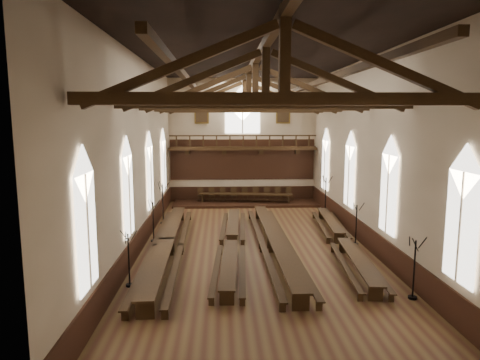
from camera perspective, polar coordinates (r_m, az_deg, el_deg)
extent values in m
plane|color=brown|center=(23.08, 1.95, -9.01)|extent=(26.00, 26.00, 0.00)
plane|color=beige|center=(35.05, 0.33, 5.28)|extent=(12.00, 0.00, 12.00)
plane|color=beige|center=(9.32, 8.36, -3.47)|extent=(12.00, 0.00, 12.00)
plane|color=beige|center=(22.44, -13.47, 3.30)|extent=(0.00, 26.00, 26.00)
plane|color=beige|center=(23.36, 16.88, 3.36)|extent=(0.00, 26.00, 26.00)
plane|color=black|center=(22.24, 2.09, 16.39)|extent=(26.00, 26.00, 0.00)
cube|color=#351A10|center=(35.52, 0.33, -1.83)|extent=(11.90, 0.08, 1.20)
cube|color=#351A10|center=(23.22, -13.00, -7.57)|extent=(0.08, 25.90, 1.20)
cube|color=#351A10|center=(24.11, 16.34, -7.11)|extent=(0.08, 25.90, 1.20)
cube|color=silver|center=(14.05, -19.76, -6.55)|extent=(0.05, 1.80, 3.60)
cube|color=silver|center=(13.71, -20.14, 0.75)|extent=(0.05, 1.80, 1.80)
cylinder|color=beige|center=(14.03, -19.61, -6.55)|extent=(0.08, 0.08, 3.60)
cube|color=silver|center=(19.72, -14.65, -2.11)|extent=(0.05, 1.80, 3.60)
cube|color=silver|center=(19.48, -14.85, 3.10)|extent=(0.05, 1.80, 1.80)
cylinder|color=beige|center=(19.71, -14.54, -2.11)|extent=(0.08, 0.08, 3.60)
cube|color=silver|center=(25.54, -11.86, 0.33)|extent=(0.05, 1.80, 3.60)
cube|color=silver|center=(25.35, -11.99, 4.36)|extent=(0.05, 1.80, 1.80)
cylinder|color=beige|center=(25.53, -11.78, 0.33)|extent=(0.08, 0.08, 3.60)
cube|color=silver|center=(31.43, -10.11, 1.86)|extent=(0.05, 1.80, 3.60)
cube|color=silver|center=(31.28, -10.20, 5.14)|extent=(0.05, 1.80, 1.80)
cylinder|color=beige|center=(31.42, -10.04, 1.86)|extent=(0.08, 0.08, 3.60)
cube|color=silver|center=(15.45, 27.38, -5.67)|extent=(0.05, 1.80, 3.60)
cube|color=silver|center=(15.14, 27.84, 0.97)|extent=(0.05, 1.80, 1.80)
cylinder|color=beige|center=(15.43, 27.25, -5.68)|extent=(0.08, 0.08, 3.60)
cube|color=silver|center=(20.74, 19.16, -1.80)|extent=(0.05, 1.80, 3.60)
cube|color=silver|center=(20.51, 19.40, 3.16)|extent=(0.05, 1.80, 1.80)
cylinder|color=beige|center=(20.72, 19.06, -1.80)|extent=(0.08, 0.08, 3.60)
cube|color=silver|center=(26.33, 14.38, 0.49)|extent=(0.05, 1.80, 3.60)
cube|color=silver|center=(26.16, 14.52, 4.39)|extent=(0.05, 1.80, 1.80)
cylinder|color=beige|center=(26.32, 14.29, 0.49)|extent=(0.08, 0.08, 3.60)
cube|color=silver|center=(32.08, 11.28, 1.96)|extent=(0.05, 1.80, 3.60)
cube|color=silver|center=(31.93, 11.38, 5.17)|extent=(0.05, 1.80, 1.80)
cylinder|color=beige|center=(32.07, 11.21, 1.96)|extent=(0.08, 0.08, 3.60)
cube|color=silver|center=(34.90, 0.34, 8.22)|extent=(2.80, 0.05, 2.40)
cube|color=silver|center=(34.92, 0.34, 10.19)|extent=(2.80, 0.05, 2.80)
cylinder|color=beige|center=(34.86, 0.34, 8.22)|extent=(0.10, 0.10, 2.40)
cube|color=#392412|center=(34.44, 0.38, 4.22)|extent=(11.80, 1.20, 0.20)
cube|color=#351A10|center=(35.11, 0.33, 2.75)|extent=(11.80, 0.10, 3.30)
cube|color=#392412|center=(33.84, 0.43, 5.93)|extent=(11.60, 0.12, 0.10)
cube|color=#392412|center=(33.89, 0.43, 4.41)|extent=(11.60, 0.12, 0.10)
cube|color=#392412|center=(34.92, -7.06, 3.81)|extent=(0.35, 0.40, 0.50)
cube|color=#392412|center=(34.81, -2.12, 3.85)|extent=(0.35, 0.40, 0.50)
cube|color=#392412|center=(34.96, 2.81, 3.87)|extent=(0.35, 0.40, 0.50)
cube|color=#392412|center=(35.37, 7.67, 3.85)|extent=(0.35, 0.40, 0.50)
cube|color=brown|center=(34.90, -5.14, 8.68)|extent=(1.15, 0.06, 1.45)
cube|color=black|center=(34.86, -5.14, 8.68)|extent=(0.95, 0.04, 1.25)
cube|color=brown|center=(35.23, 5.77, 8.67)|extent=(1.15, 0.06, 1.45)
cube|color=black|center=(35.19, 5.78, 8.67)|extent=(0.95, 0.04, 1.25)
cube|color=#392412|center=(12.09, 5.89, 10.71)|extent=(11.70, 0.35, 0.35)
cube|color=#392412|center=(12.22, 5.99, 16.82)|extent=(0.30, 0.30, 2.40)
cube|color=#392412|center=(12.09, -8.16, 14.96)|extent=(5.44, 0.26, 2.40)
cube|color=#392412|center=(12.90, 19.13, 14.17)|extent=(5.44, 0.26, 2.40)
cube|color=#392412|center=(17.05, 3.41, 10.05)|extent=(11.70, 0.35, 0.35)
cube|color=#392412|center=(17.14, 3.45, 14.40)|extent=(0.30, 0.30, 2.40)
cube|color=#392412|center=(17.05, -6.50, 13.05)|extent=(5.44, 0.26, 2.40)
cube|color=#392412|center=(17.63, 13.02, 12.73)|extent=(5.44, 0.26, 2.40)
cube|color=#392412|center=(22.03, 2.05, 9.68)|extent=(11.70, 0.35, 0.35)
cube|color=#392412|center=(22.10, 2.07, 13.05)|extent=(0.30, 0.30, 2.40)
cube|color=#392412|center=(22.03, -5.59, 11.99)|extent=(5.44, 0.26, 2.40)
cube|color=#392412|center=(22.48, 9.56, 11.84)|extent=(5.44, 0.26, 2.40)
cube|color=#392412|center=(27.02, 1.19, 9.45)|extent=(11.70, 0.35, 0.35)
cube|color=#392412|center=(27.07, 1.20, 12.20)|extent=(0.30, 0.30, 2.40)
cube|color=#392412|center=(27.01, -5.03, 11.33)|extent=(5.44, 0.26, 2.40)
cube|color=#392412|center=(27.38, 7.34, 11.25)|extent=(5.44, 0.26, 2.40)
cube|color=#392412|center=(32.01, 0.61, 9.28)|extent=(11.70, 0.35, 0.35)
cube|color=#392412|center=(32.05, 0.61, 11.61)|extent=(0.30, 0.30, 2.40)
cube|color=#392412|center=(32.00, -4.64, 10.87)|extent=(5.44, 0.26, 2.40)
cube|color=#392412|center=(32.32, 5.81, 10.83)|extent=(5.44, 0.26, 2.40)
cube|color=#392412|center=(22.09, -6.89, 13.00)|extent=(0.25, 25.70, 0.25)
cube|color=#392412|center=(22.61, 10.80, 12.81)|extent=(0.25, 25.70, 0.25)
cube|color=#392412|center=(22.20, 2.08, 15.63)|extent=(0.30, 25.70, 0.30)
cube|color=#392412|center=(18.69, -11.11, -10.90)|extent=(0.89, 7.66, 0.09)
cube|color=#392412|center=(15.70, -13.00, -16.44)|extent=(0.65, 0.10, 0.73)
cube|color=#392412|center=(22.06, -9.75, -8.97)|extent=(0.65, 0.10, 0.73)
cube|color=#392412|center=(18.86, -11.07, -12.34)|extent=(0.20, 6.78, 0.09)
cube|color=#392412|center=(18.90, -13.17, -11.77)|extent=(0.43, 7.65, 0.07)
cube|color=#392412|center=(15.84, -15.54, -16.91)|extent=(0.25, 0.08, 0.43)
cube|color=#392412|center=(22.24, -11.48, -9.28)|extent=(0.25, 0.08, 0.43)
cube|color=#392412|center=(18.72, -8.99, -11.84)|extent=(0.43, 7.65, 0.07)
cube|color=#392412|center=(15.62, -10.45, -17.11)|extent=(0.25, 0.08, 0.43)
cube|color=#392412|center=(22.09, -7.95, -9.32)|extent=(0.25, 0.08, 0.43)
cube|color=#392412|center=(25.74, -8.68, -5.48)|extent=(0.89, 7.66, 0.09)
cube|color=#392412|center=(22.55, -9.59, -8.58)|extent=(0.65, 0.10, 0.73)
cube|color=#392412|center=(29.16, -7.95, -4.64)|extent=(0.65, 0.10, 0.73)
cube|color=#392412|center=(25.86, -8.66, -6.56)|extent=(0.20, 6.78, 0.09)
cube|color=#392412|center=(25.88, -10.17, -6.16)|extent=(0.43, 7.65, 0.07)
cube|color=#392412|center=(22.62, -11.32, -8.97)|extent=(0.25, 0.08, 0.43)
cube|color=#392412|center=(29.31, -9.26, -4.91)|extent=(0.25, 0.08, 0.43)
cube|color=#392412|center=(25.76, -7.15, -6.16)|extent=(0.43, 7.65, 0.07)
cube|color=#392412|center=(22.48, -7.86, -9.00)|extent=(0.25, 0.08, 0.43)
cube|color=#392412|center=(29.20, -6.60, -4.91)|extent=(0.25, 0.08, 0.43)
cube|color=#392412|center=(18.96, -0.78, -10.84)|extent=(0.98, 6.49, 0.07)
cube|color=#392412|center=(16.38, -0.45, -15.34)|extent=(0.55, 0.10, 0.62)
cube|color=#392412|center=(21.83, -1.02, -9.19)|extent=(0.55, 0.10, 0.62)
cube|color=#392412|center=(19.10, -0.78, -12.05)|extent=(0.37, 5.72, 0.07)
cube|color=#392412|center=(19.07, -2.54, -11.59)|extent=(0.60, 6.47, 0.06)
cube|color=#392412|center=(16.41, -2.52, -15.80)|extent=(0.21, 0.08, 0.36)
cube|color=#392412|center=(21.93, -2.54, -9.46)|extent=(0.21, 0.08, 0.36)
cube|color=#392412|center=(19.05, 0.98, -11.61)|extent=(0.60, 6.47, 0.06)
cube|color=#392412|center=(16.39, 1.64, -15.82)|extent=(0.21, 0.08, 0.36)
cube|color=#392412|center=(21.91, 0.50, -9.48)|extent=(0.21, 0.08, 0.36)
cube|color=#392412|center=(26.06, -1.28, -5.48)|extent=(0.98, 6.49, 0.07)
cube|color=#392412|center=(23.34, -1.12, -8.02)|extent=(0.55, 0.10, 0.62)
cube|color=#392412|center=(28.97, -1.41, -4.77)|extent=(0.55, 0.10, 0.62)
cube|color=#392412|center=(26.16, -1.28, -6.38)|extent=(0.37, 5.72, 0.07)
cube|color=#392412|center=(26.15, -2.54, -6.04)|extent=(0.60, 6.47, 0.06)
cube|color=#392412|center=(23.35, -2.54, -8.34)|extent=(0.21, 0.08, 0.36)
cube|color=#392412|center=(29.07, -2.54, -4.99)|extent=(0.21, 0.08, 0.36)
cube|color=#392412|center=(26.11, -0.02, -6.05)|extent=(0.60, 6.47, 0.06)
cube|color=#392412|center=(23.32, 0.30, -8.36)|extent=(0.21, 0.08, 0.36)
cube|color=#392412|center=(29.03, -0.28, -5.00)|extent=(0.21, 0.08, 0.36)
cube|color=#392412|center=(18.99, 5.98, -10.54)|extent=(0.83, 7.46, 0.09)
cube|color=#392412|center=(16.06, 7.78, -15.74)|extent=(0.63, 0.09, 0.71)
cube|color=#392412|center=(22.27, 4.68, -8.73)|extent=(0.63, 0.09, 0.71)
cube|color=#392412|center=(19.16, 5.96, -11.92)|extent=(0.16, 6.60, 0.09)
cube|color=#392412|center=(19.01, 3.96, -11.48)|extent=(0.38, 7.45, 0.06)
cube|color=#392412|center=(15.97, 5.39, -16.43)|extent=(0.24, 0.08, 0.41)
cube|color=#392412|center=(22.29, 2.96, -9.10)|extent=(0.24, 0.08, 0.41)
cube|color=#392412|center=(19.21, 7.95, -11.33)|extent=(0.38, 7.45, 0.06)
cube|color=#392412|center=(16.21, 10.19, -16.14)|extent=(0.24, 0.08, 0.41)
cube|color=#392412|center=(22.47, 6.35, -9.00)|extent=(0.24, 0.08, 0.41)
cube|color=#392412|center=(26.05, 3.58, -5.27)|extent=(0.83, 7.46, 0.09)
cube|color=#392412|center=(22.94, 4.46, -8.22)|extent=(0.63, 0.09, 0.71)
cube|color=#392412|center=(29.38, 2.87, -4.49)|extent=(0.63, 0.09, 0.71)
cube|color=#392412|center=(26.17, 3.57, -6.32)|extent=(0.16, 6.60, 0.09)
cube|color=#392412|center=(26.05, 2.12, -5.96)|extent=(0.38, 7.45, 0.06)
cube|color=#392412|center=(22.85, 2.82, -8.65)|extent=(0.24, 0.08, 0.41)
cube|color=#392412|center=(29.41, 1.58, -4.77)|extent=(0.24, 0.08, 0.41)
cube|color=#392412|center=(26.21, 5.01, -5.90)|extent=(0.38, 7.45, 0.06)
cube|color=#392412|center=(23.02, 6.12, -8.56)|extent=(0.24, 0.08, 0.41)
cube|color=#392412|center=(29.54, 4.14, -4.73)|extent=(0.24, 0.08, 0.41)
cube|color=#392412|center=(20.09, 16.41, -10.07)|extent=(1.20, 6.51, 0.07)
cube|color=#392412|center=(17.66, 19.50, -14.03)|extent=(0.55, 0.12, 0.62)
cube|color=#392412|center=(22.84, 13.99, -8.64)|extent=(0.55, 0.12, 0.62)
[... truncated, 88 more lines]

